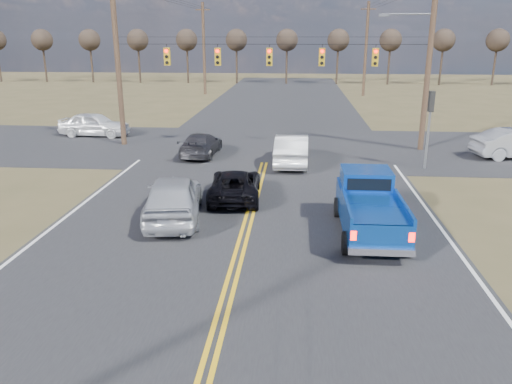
# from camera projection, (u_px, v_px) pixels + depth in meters

# --- Properties ---
(ground) EXTENTS (160.00, 160.00, 0.00)m
(ground) POSITION_uv_depth(u_px,v_px,m) (229.00, 292.00, 13.16)
(ground) COLOR brown
(ground) RESTS_ON ground
(road_main) EXTENTS (14.00, 120.00, 0.02)m
(road_main) POSITION_uv_depth(u_px,v_px,m) (258.00, 185.00, 22.67)
(road_main) COLOR #28282B
(road_main) RESTS_ON ground
(road_cross) EXTENTS (120.00, 12.00, 0.02)m
(road_cross) POSITION_uv_depth(u_px,v_px,m) (269.00, 147.00, 30.27)
(road_cross) COLOR #28282B
(road_cross) RESTS_ON ground
(signal_gantry) EXTENTS (19.60, 4.83, 10.00)m
(signal_gantry) POSITION_uv_depth(u_px,v_px,m) (278.00, 61.00, 28.52)
(signal_gantry) COLOR #473323
(signal_gantry) RESTS_ON ground
(utility_poles) EXTENTS (19.60, 58.32, 10.00)m
(utility_poles) POSITION_uv_depth(u_px,v_px,m) (268.00, 59.00, 27.76)
(utility_poles) COLOR #473323
(utility_poles) RESTS_ON ground
(treeline) EXTENTS (87.00, 117.80, 7.40)m
(treeline) POSITION_uv_depth(u_px,v_px,m) (276.00, 46.00, 37.09)
(treeline) COLOR #33261C
(treeline) RESTS_ON ground
(pickup_truck) EXTENTS (2.09, 5.18, 1.94)m
(pickup_truck) POSITION_uv_depth(u_px,v_px,m) (369.00, 207.00, 16.85)
(pickup_truck) COLOR black
(pickup_truck) RESTS_ON ground
(silver_suv) EXTENTS (2.71, 5.17, 1.68)m
(silver_suv) POSITION_uv_depth(u_px,v_px,m) (173.00, 197.00, 18.20)
(silver_suv) COLOR #B2B4BA
(silver_suv) RESTS_ON ground
(black_suv) EXTENTS (2.27, 4.45, 1.20)m
(black_suv) POSITION_uv_depth(u_px,v_px,m) (235.00, 185.00, 20.55)
(black_suv) COLOR black
(black_suv) RESTS_ON ground
(white_car_queue) EXTENTS (1.74, 4.84, 1.59)m
(white_car_queue) POSITION_uv_depth(u_px,v_px,m) (292.00, 149.00, 26.03)
(white_car_queue) COLOR silver
(white_car_queue) RESTS_ON ground
(dgrey_car_queue) EXTENTS (1.97, 4.43, 1.26)m
(dgrey_car_queue) POSITION_uv_depth(u_px,v_px,m) (201.00, 144.00, 28.00)
(dgrey_car_queue) COLOR #313136
(dgrey_car_queue) RESTS_ON ground
(cross_car_west) EXTENTS (2.12, 4.74, 1.58)m
(cross_car_west) POSITION_uv_depth(u_px,v_px,m) (94.00, 124.00, 33.42)
(cross_car_west) COLOR white
(cross_car_west) RESTS_ON ground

